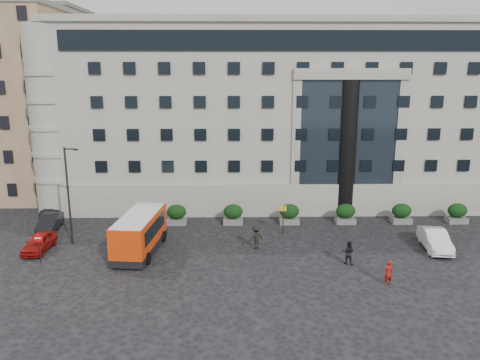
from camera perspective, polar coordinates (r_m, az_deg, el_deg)
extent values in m
plane|color=black|center=(36.14, -2.74, -9.34)|extent=(120.00, 120.00, 0.00)
cube|color=#A29C8F|center=(55.73, 4.09, 8.30)|extent=(44.00, 24.00, 18.00)
cylinder|color=black|center=(45.55, 12.87, 3.66)|extent=(1.80, 1.80, 13.00)
cube|color=#81674B|center=(59.07, -26.44, 8.21)|extent=(14.00, 14.00, 20.00)
cube|color=#81634B|center=(76.71, -22.86, 10.21)|extent=(13.00, 13.00, 22.00)
cube|color=#5C5C59|center=(43.64, -7.71, -5.02)|extent=(1.80, 1.20, 0.50)
ellipsoid|color=black|center=(43.36, -7.75, -3.86)|extent=(1.80, 1.26, 1.34)
cube|color=#5C5C59|center=(43.34, -0.84, -5.03)|extent=(1.80, 1.20, 0.50)
ellipsoid|color=black|center=(43.05, -0.84, -3.86)|extent=(1.80, 1.26, 1.34)
cube|color=#5C5C59|center=(43.65, 6.03, -4.96)|extent=(1.80, 1.20, 0.50)
ellipsoid|color=black|center=(43.37, 6.06, -3.81)|extent=(1.80, 1.26, 1.34)
cube|color=#5C5C59|center=(44.58, 12.70, -4.83)|extent=(1.80, 1.20, 0.50)
ellipsoid|color=black|center=(44.30, 12.76, -3.70)|extent=(1.80, 1.26, 1.34)
cube|color=#5C5C59|center=(46.07, 19.02, -4.65)|extent=(1.80, 1.20, 0.50)
ellipsoid|color=black|center=(45.81, 19.11, -3.56)|extent=(1.80, 1.26, 1.34)
cube|color=#5C5C59|center=(48.09, 24.87, -4.43)|extent=(1.80, 1.20, 0.50)
ellipsoid|color=black|center=(47.83, 24.98, -3.38)|extent=(1.80, 1.26, 1.34)
cylinder|color=#262628|center=(39.88, -20.18, -1.90)|extent=(0.16, 0.16, 8.00)
cylinder|color=#262628|center=(38.94, -20.01, 3.57)|extent=(0.90, 0.12, 0.12)
cube|color=black|center=(38.81, -19.38, 3.51)|extent=(0.35, 0.18, 0.14)
cylinder|color=#262628|center=(40.60, 5.27, -4.89)|extent=(0.08, 0.08, 2.50)
cube|color=yellow|center=(40.28, 5.30, -3.47)|extent=(0.50, 0.06, 0.45)
cylinder|color=#262628|center=(37.55, -23.25, -7.77)|extent=(0.08, 0.08, 2.20)
cylinder|color=red|center=(37.20, -23.41, -6.51)|extent=(0.64, 0.05, 0.64)
cube|color=white|center=(37.16, -23.43, -6.53)|extent=(0.45, 0.04, 0.10)
cube|color=red|center=(37.23, -12.14, -6.03)|extent=(3.21, 7.42, 2.43)
cube|color=black|center=(37.68, -12.04, -7.91)|extent=(3.26, 7.46, 0.55)
cube|color=black|center=(37.15, -12.15, -5.68)|extent=(3.11, 5.85, 1.08)
cube|color=silver|center=(36.86, -12.22, -4.32)|extent=(3.05, 7.05, 0.18)
cylinder|color=black|center=(36.05, -15.01, -9.09)|extent=(0.37, 0.92, 0.90)
cylinder|color=black|center=(35.30, -11.19, -9.37)|extent=(0.37, 0.92, 0.90)
cylinder|color=black|center=(40.09, -12.78, -6.63)|extent=(0.37, 0.92, 0.90)
cylinder|color=black|center=(39.42, -9.33, -6.82)|extent=(0.37, 0.92, 0.90)
cube|color=maroon|center=(53.55, -16.91, -0.63)|extent=(2.79, 3.79, 2.40)
cube|color=maroon|center=(51.49, -18.09, -1.71)|extent=(2.35, 1.89, 1.63)
cube|color=black|center=(50.83, -18.45, -1.54)|extent=(1.82, 0.44, 0.77)
cylinder|color=black|center=(52.24, -19.02, -2.36)|extent=(0.39, 0.84, 0.81)
cylinder|color=black|center=(51.29, -16.93, -2.50)|extent=(0.39, 0.84, 0.81)
cylinder|color=black|center=(54.94, -17.48, -1.49)|extent=(0.39, 0.84, 0.81)
cylinder|color=black|center=(54.04, -15.47, -1.60)|extent=(0.39, 0.84, 0.81)
imported|color=maroon|center=(40.24, -23.29, -7.00)|extent=(1.74, 4.06, 1.37)
imported|color=black|center=(44.85, -22.17, -4.80)|extent=(1.95, 4.41, 1.41)
imported|color=black|center=(49.45, -21.30, -3.10)|extent=(2.67, 4.94, 1.36)
imported|color=black|center=(51.37, -17.29, -2.14)|extent=(3.06, 5.40, 1.42)
imported|color=white|center=(40.37, 22.68, -6.72)|extent=(2.22, 4.95, 1.58)
imported|color=maroon|center=(32.91, 17.62, -10.72)|extent=(0.73, 0.59, 1.74)
imported|color=black|center=(35.43, 13.07, -8.60)|extent=(1.08, 0.99, 1.79)
imported|color=black|center=(37.34, 1.96, -6.98)|extent=(1.43, 1.22, 1.92)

